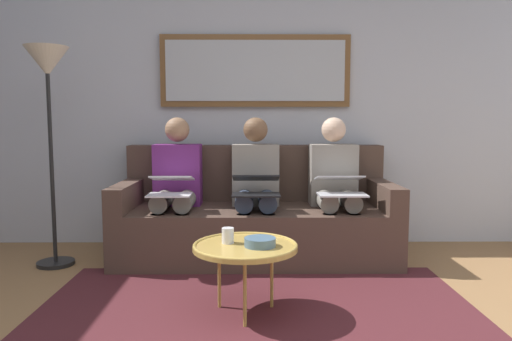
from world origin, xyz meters
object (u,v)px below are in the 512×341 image
at_px(framed_mirror, 255,71).
at_px(laptop_black, 256,185).
at_px(coffee_table, 245,247).
at_px(cup, 228,236).
at_px(person_left, 335,183).
at_px(person_right, 176,184).
at_px(laptop_white, 171,185).
at_px(couch, 256,218).
at_px(laptop_silver, 341,185).
at_px(person_middle, 256,183).
at_px(bowl, 260,242).
at_px(standing_lamp, 48,86).

relative_size(framed_mirror, laptop_black, 4.71).
relative_size(coffee_table, cup, 6.66).
height_order(person_left, person_right, same).
bearing_deg(cup, laptop_white, -61.23).
distance_m(framed_mirror, person_left, 1.23).
bearing_deg(framed_mirror, couch, 90.00).
bearing_deg(laptop_white, person_right, -90.00).
relative_size(cup, laptop_silver, 0.25).
xyz_separation_m(person_left, person_right, (1.28, 0.00, 0.00)).
xyz_separation_m(laptop_black, person_right, (0.64, -0.24, -0.02)).
relative_size(person_left, person_middle, 1.00).
bearing_deg(couch, laptop_black, 90.00).
distance_m(bowl, laptop_white, 1.16).
height_order(laptop_black, standing_lamp, standing_lamp).
bearing_deg(laptop_white, framed_mirror, -132.26).
bearing_deg(laptop_silver, laptop_black, -0.33).
xyz_separation_m(couch, bowl, (-0.02, 1.25, 0.12)).
xyz_separation_m(coffee_table, laptop_white, (0.57, -0.90, 0.23)).
xyz_separation_m(coffee_table, laptop_silver, (-0.71, -0.90, 0.24)).
relative_size(laptop_black, standing_lamp, 0.21).
relative_size(cup, laptop_black, 0.25).
distance_m(laptop_silver, standing_lamp, 2.31).
height_order(couch, framed_mirror, framed_mirror).
relative_size(bowl, person_right, 0.16).
xyz_separation_m(couch, framed_mirror, (0.00, -0.39, 1.24)).
distance_m(cup, person_left, 1.38).
xyz_separation_m(couch, person_right, (0.64, 0.07, 0.30)).
bearing_deg(laptop_white, laptop_silver, -179.99).
relative_size(person_middle, standing_lamp, 0.69).
distance_m(coffee_table, standing_lamp, 2.01).
relative_size(coffee_table, bowl, 3.37).
xyz_separation_m(laptop_white, standing_lamp, (0.91, -0.05, 0.74)).
relative_size(laptop_silver, laptop_white, 1.06).
height_order(bowl, standing_lamp, standing_lamp).
relative_size(bowl, person_left, 0.16).
bearing_deg(cup, framed_mirror, -96.18).
bearing_deg(person_left, standing_lamp, 5.19).
height_order(framed_mirror, standing_lamp, framed_mirror).
xyz_separation_m(laptop_black, standing_lamp, (1.55, -0.04, 0.74)).
relative_size(coffee_table, laptop_black, 1.69).
xyz_separation_m(person_left, laptop_silver, (0.00, 0.25, 0.02)).
bearing_deg(person_left, couch, -6.13).
height_order(framed_mirror, coffee_table, framed_mirror).
xyz_separation_m(bowl, laptop_white, (0.66, -0.93, 0.20)).
height_order(person_left, standing_lamp, standing_lamp).
bearing_deg(laptop_white, cup, 118.77).
xyz_separation_m(framed_mirror, cup, (0.17, 1.56, -1.10)).
bearing_deg(laptop_black, coffee_table, 85.70).
xyz_separation_m(person_middle, person_right, (0.64, 0.00, 0.00)).
height_order(person_middle, laptop_white, person_middle).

